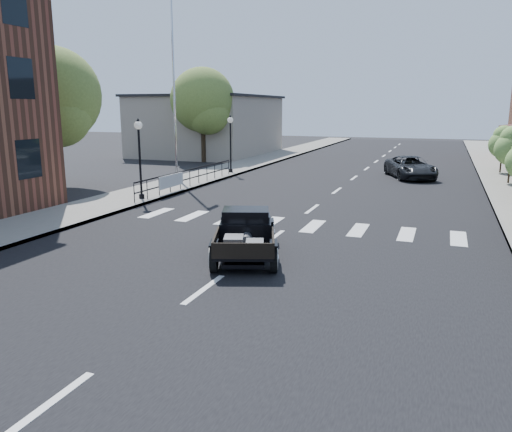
% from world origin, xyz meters
% --- Properties ---
extents(ground, '(120.00, 120.00, 0.00)m').
position_xyz_m(ground, '(0.00, 0.00, 0.00)').
color(ground, black).
rests_on(ground, ground).
extents(road, '(14.00, 80.00, 0.02)m').
position_xyz_m(road, '(0.00, 15.00, 0.01)').
color(road, black).
rests_on(road, ground).
extents(road_markings, '(12.00, 60.00, 0.06)m').
position_xyz_m(road_markings, '(0.00, 10.00, 0.00)').
color(road_markings, silver).
rests_on(road_markings, ground).
extents(sidewalk_left, '(3.00, 80.00, 0.15)m').
position_xyz_m(sidewalk_left, '(-8.50, 15.00, 0.07)').
color(sidewalk_left, gray).
rests_on(sidewalk_left, ground).
extents(low_building_left, '(10.00, 12.00, 5.00)m').
position_xyz_m(low_building_left, '(-15.00, 28.00, 2.50)').
color(low_building_left, '#9D9383').
rests_on(low_building_left, ground).
extents(railing, '(0.08, 10.00, 1.00)m').
position_xyz_m(railing, '(-7.30, 10.00, 0.65)').
color(railing, black).
rests_on(railing, sidewalk_left).
extents(banner, '(0.04, 2.20, 0.60)m').
position_xyz_m(banner, '(-7.22, 8.00, 0.45)').
color(banner, silver).
rests_on(banner, sidewalk_left).
extents(lamp_post_b, '(0.36, 0.36, 3.53)m').
position_xyz_m(lamp_post_b, '(-7.60, 6.00, 1.92)').
color(lamp_post_b, black).
rests_on(lamp_post_b, sidewalk_left).
extents(lamp_post_c, '(0.36, 0.36, 3.53)m').
position_xyz_m(lamp_post_c, '(-7.60, 16.00, 1.92)').
color(lamp_post_c, black).
rests_on(lamp_post_c, sidewalk_left).
extents(flagpole, '(0.12, 0.12, 11.75)m').
position_xyz_m(flagpole, '(-9.20, 12.00, 6.02)').
color(flagpole, silver).
rests_on(flagpole, sidewalk_left).
extents(big_tree_near, '(4.92, 4.92, 7.22)m').
position_xyz_m(big_tree_near, '(-14.00, 8.00, 3.61)').
color(big_tree_near, '#587030').
rests_on(big_tree_near, ground).
extents(big_tree_far, '(4.86, 4.86, 7.14)m').
position_xyz_m(big_tree_far, '(-12.50, 22.00, 3.57)').
color(big_tree_far, '#587030').
rests_on(big_tree_far, ground).
extents(small_tree_d, '(1.76, 1.76, 2.94)m').
position_xyz_m(small_tree_d, '(8.30, 17.05, 1.62)').
color(small_tree_d, '#5F883E').
rests_on(small_tree_d, sidewalk_right).
extents(small_tree_e, '(1.69, 1.69, 2.81)m').
position_xyz_m(small_tree_e, '(8.30, 21.78, 1.55)').
color(small_tree_e, '#5F883E').
rests_on(small_tree_e, sidewalk_right).
extents(hotrod_pickup, '(3.10, 4.37, 1.38)m').
position_xyz_m(hotrod_pickup, '(-0.08, -0.20, 0.69)').
color(hotrod_pickup, black).
rests_on(hotrod_pickup, ground).
extents(second_car, '(3.68, 5.11, 1.29)m').
position_xyz_m(second_car, '(3.12, 18.19, 0.65)').
color(second_car, black).
rests_on(second_car, ground).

